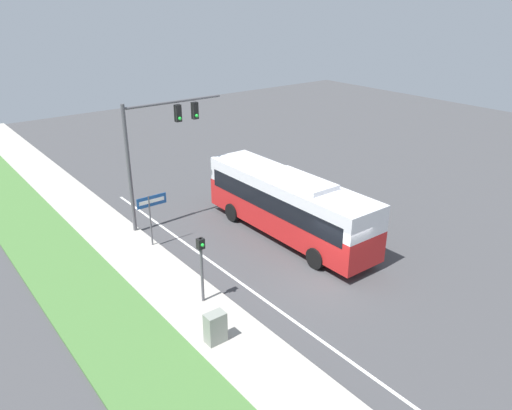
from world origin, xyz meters
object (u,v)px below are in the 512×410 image
street_sign (151,209)px  utility_cabinet (215,328)px  bus (288,202)px  signal_gantry (156,139)px  pedestrian_signal (201,260)px

street_sign → utility_cabinet: (-1.78, -8.34, -1.34)m
bus → utility_cabinet: (-7.90, -5.08, -1.20)m
bus → utility_cabinet: bearing=-147.3°
bus → street_sign: bus is taller
signal_gantry → street_sign: size_ratio=2.47×
signal_gantry → utility_cabinet: size_ratio=5.79×
bus → pedestrian_signal: bus is taller
street_sign → utility_cabinet: bearing=-102.1°
street_sign → bus: bearing=-28.0°
signal_gantry → pedestrian_signal: signal_gantry is taller
bus → street_sign: 6.94m
signal_gantry → utility_cabinet: bearing=-108.0°
bus → pedestrian_signal: bearing=-159.5°
street_sign → utility_cabinet: 8.64m
utility_cabinet → bus: bearing=32.7°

